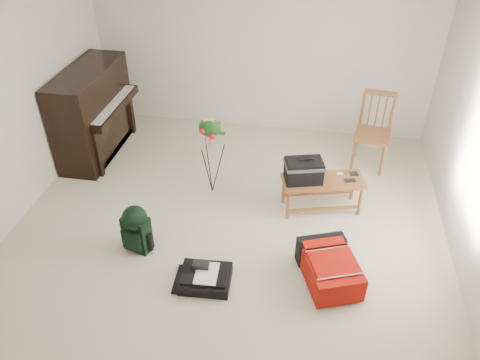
% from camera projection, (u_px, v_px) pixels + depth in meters
% --- Properties ---
extents(floor, '(5.00, 5.50, 0.01)m').
position_uv_depth(floor, '(224.00, 242.00, 5.31)').
color(floor, beige).
rests_on(floor, ground).
extents(ceiling, '(5.00, 5.50, 0.01)m').
position_uv_depth(ceiling, '(218.00, 19.00, 3.85)').
color(ceiling, white).
rests_on(ceiling, wall_back).
extents(wall_back, '(5.00, 0.04, 2.50)m').
position_uv_depth(wall_back, '(261.00, 50.00, 6.78)').
color(wall_back, beige).
rests_on(wall_back, floor).
extents(piano, '(0.71, 1.50, 1.25)m').
position_uv_depth(piano, '(94.00, 114.00, 6.55)').
color(piano, black).
rests_on(piano, floor).
extents(bench, '(1.04, 0.63, 0.75)m').
position_uv_depth(bench, '(310.00, 172.00, 5.53)').
color(bench, '#935630').
rests_on(bench, floor).
extents(dining_chair, '(0.52, 0.52, 1.05)m').
position_uv_depth(dining_chair, '(372.00, 132.00, 6.31)').
color(dining_chair, '#935630').
rests_on(dining_chair, floor).
extents(red_suitcase, '(0.72, 0.88, 0.31)m').
position_uv_depth(red_suitcase, '(330.00, 264.00, 4.80)').
color(red_suitcase, '#BB1408').
rests_on(red_suitcase, floor).
extents(black_duffel, '(0.54, 0.45, 0.22)m').
position_uv_depth(black_duffel, '(205.00, 277.00, 4.77)').
color(black_duffel, black).
rests_on(black_duffel, floor).
extents(green_backpack, '(0.32, 0.30, 0.57)m').
position_uv_depth(green_backpack, '(136.00, 227.00, 5.05)').
color(green_backpack, black).
rests_on(green_backpack, floor).
extents(flower_stand, '(0.37, 0.37, 1.09)m').
position_uv_depth(flower_stand, '(211.00, 156.00, 5.78)').
color(flower_stand, black).
rests_on(flower_stand, floor).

